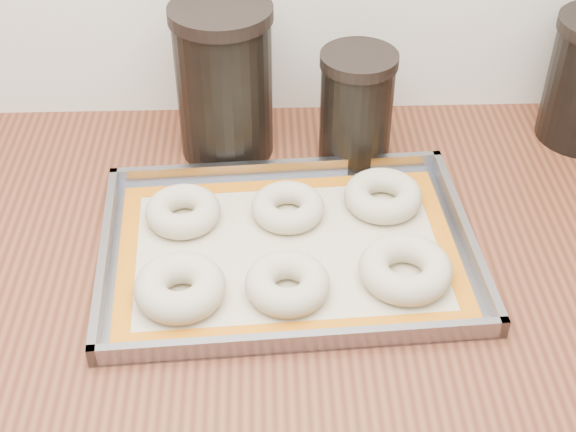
{
  "coord_description": "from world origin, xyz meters",
  "views": [
    {
      "loc": [
        -0.23,
        0.91,
        1.57
      ],
      "look_at": [
        -0.21,
        1.66,
        0.96
      ],
      "focal_mm": 50.0,
      "sensor_mm": 36.0,
      "label": 1
    }
  ],
  "objects_px": {
    "bagel_back_mid": "(288,207)",
    "bagel_back_right": "(383,196)",
    "baking_tray": "(288,249)",
    "bagel_front_mid": "(287,283)",
    "canister_left": "(224,81)",
    "bagel_back_left": "(183,211)",
    "bagel_front_left": "(180,287)",
    "bagel_front_right": "(406,269)",
    "canister_mid": "(356,107)"
  },
  "relations": [
    {
      "from": "bagel_front_left",
      "to": "bagel_front_right",
      "type": "xyz_separation_m",
      "value": [
        0.26,
        0.02,
        -0.0
      ]
    },
    {
      "from": "bagel_front_left",
      "to": "bagel_front_mid",
      "type": "xyz_separation_m",
      "value": [
        0.12,
        0.0,
        -0.0
      ]
    },
    {
      "from": "bagel_front_mid",
      "to": "bagel_front_left",
      "type": "bearing_deg",
      "value": -178.15
    },
    {
      "from": "bagel_back_left",
      "to": "bagel_front_right",
      "type": "bearing_deg",
      "value": -23.7
    },
    {
      "from": "bagel_back_mid",
      "to": "bagel_back_right",
      "type": "relative_size",
      "value": 0.92
    },
    {
      "from": "bagel_front_left",
      "to": "canister_left",
      "type": "xyz_separation_m",
      "value": [
        0.05,
        0.31,
        0.09
      ]
    },
    {
      "from": "bagel_front_left",
      "to": "bagel_back_right",
      "type": "relative_size",
      "value": 1.03
    },
    {
      "from": "bagel_back_left",
      "to": "bagel_back_mid",
      "type": "xyz_separation_m",
      "value": [
        0.14,
        0.01,
        -0.0
      ]
    },
    {
      "from": "bagel_front_right",
      "to": "bagel_back_right",
      "type": "relative_size",
      "value": 1.08
    },
    {
      "from": "bagel_front_left",
      "to": "bagel_back_left",
      "type": "relative_size",
      "value": 1.09
    },
    {
      "from": "bagel_front_left",
      "to": "canister_mid",
      "type": "height_order",
      "value": "canister_mid"
    },
    {
      "from": "baking_tray",
      "to": "bagel_back_mid",
      "type": "bearing_deg",
      "value": 88.33
    },
    {
      "from": "baking_tray",
      "to": "canister_mid",
      "type": "xyz_separation_m",
      "value": [
        0.1,
        0.21,
        0.08
      ]
    },
    {
      "from": "bagel_back_right",
      "to": "canister_mid",
      "type": "bearing_deg",
      "value": 101.92
    },
    {
      "from": "bagel_back_mid",
      "to": "canister_left",
      "type": "bearing_deg",
      "value": 116.45
    },
    {
      "from": "bagel_back_left",
      "to": "bagel_back_mid",
      "type": "relative_size",
      "value": 1.02
    },
    {
      "from": "bagel_back_left",
      "to": "baking_tray",
      "type": "bearing_deg",
      "value": -24.56
    },
    {
      "from": "baking_tray",
      "to": "bagel_front_mid",
      "type": "height_order",
      "value": "bagel_front_mid"
    },
    {
      "from": "bagel_front_left",
      "to": "bagel_back_mid",
      "type": "height_order",
      "value": "bagel_front_left"
    },
    {
      "from": "baking_tray",
      "to": "bagel_back_mid",
      "type": "height_order",
      "value": "bagel_back_mid"
    },
    {
      "from": "bagel_back_right",
      "to": "canister_left",
      "type": "height_order",
      "value": "canister_left"
    },
    {
      "from": "canister_mid",
      "to": "bagel_back_mid",
      "type": "bearing_deg",
      "value": -125.06
    },
    {
      "from": "canister_left",
      "to": "canister_mid",
      "type": "bearing_deg",
      "value": -7.3
    },
    {
      "from": "canister_mid",
      "to": "bagel_back_right",
      "type": "bearing_deg",
      "value": -78.08
    },
    {
      "from": "bagel_front_left",
      "to": "canister_left",
      "type": "height_order",
      "value": "canister_left"
    },
    {
      "from": "bagel_front_right",
      "to": "canister_left",
      "type": "height_order",
      "value": "canister_left"
    },
    {
      "from": "bagel_front_mid",
      "to": "bagel_back_left",
      "type": "xyz_separation_m",
      "value": [
        -0.13,
        0.14,
        -0.0
      ]
    },
    {
      "from": "bagel_back_right",
      "to": "bagel_front_right",
      "type": "bearing_deg",
      "value": -86.4
    },
    {
      "from": "bagel_front_mid",
      "to": "bagel_back_mid",
      "type": "height_order",
      "value": "bagel_front_mid"
    },
    {
      "from": "bagel_back_mid",
      "to": "canister_left",
      "type": "distance_m",
      "value": 0.21
    },
    {
      "from": "bagel_back_left",
      "to": "canister_mid",
      "type": "relative_size",
      "value": 0.59
    },
    {
      "from": "baking_tray",
      "to": "canister_left",
      "type": "height_order",
      "value": "canister_left"
    },
    {
      "from": "bagel_front_left",
      "to": "canister_left",
      "type": "distance_m",
      "value": 0.33
    },
    {
      "from": "bagel_back_left",
      "to": "canister_left",
      "type": "relative_size",
      "value": 0.43
    },
    {
      "from": "baking_tray",
      "to": "bagel_front_mid",
      "type": "xyz_separation_m",
      "value": [
        -0.0,
        -0.08,
        0.02
      ]
    },
    {
      "from": "baking_tray",
      "to": "bagel_back_left",
      "type": "height_order",
      "value": "bagel_back_left"
    },
    {
      "from": "bagel_back_right",
      "to": "canister_mid",
      "type": "height_order",
      "value": "canister_mid"
    },
    {
      "from": "bagel_front_mid",
      "to": "bagel_back_mid",
      "type": "xyz_separation_m",
      "value": [
        0.01,
        0.14,
        -0.0
      ]
    },
    {
      "from": "bagel_front_right",
      "to": "bagel_back_mid",
      "type": "bearing_deg",
      "value": 137.49
    },
    {
      "from": "bagel_front_right",
      "to": "bagel_back_right",
      "type": "bearing_deg",
      "value": 93.6
    },
    {
      "from": "canister_left",
      "to": "canister_mid",
      "type": "relative_size",
      "value": 1.36
    },
    {
      "from": "bagel_front_left",
      "to": "bagel_back_left",
      "type": "height_order",
      "value": "bagel_front_left"
    },
    {
      "from": "bagel_front_right",
      "to": "bagel_back_mid",
      "type": "relative_size",
      "value": 1.17
    },
    {
      "from": "baking_tray",
      "to": "bagel_front_left",
      "type": "relative_size",
      "value": 4.51
    },
    {
      "from": "bagel_front_right",
      "to": "canister_left",
      "type": "bearing_deg",
      "value": 126.92
    },
    {
      "from": "baking_tray",
      "to": "canister_mid",
      "type": "relative_size",
      "value": 2.92
    },
    {
      "from": "bagel_back_right",
      "to": "bagel_front_left",
      "type": "bearing_deg",
      "value": -147.02
    },
    {
      "from": "bagel_front_left",
      "to": "bagel_back_mid",
      "type": "relative_size",
      "value": 1.12
    },
    {
      "from": "bagel_front_left",
      "to": "bagel_back_left",
      "type": "xyz_separation_m",
      "value": [
        -0.01,
        0.14,
        -0.0
      ]
    },
    {
      "from": "bagel_back_left",
      "to": "bagel_back_right",
      "type": "height_order",
      "value": "same"
    }
  ]
}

